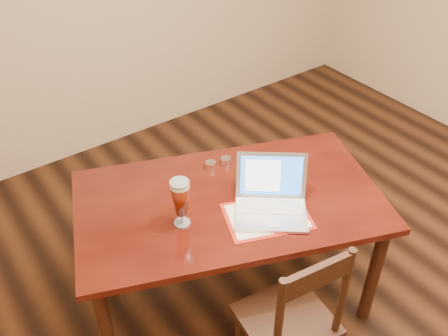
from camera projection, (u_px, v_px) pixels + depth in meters
ground at (354, 311)px, 2.97m from camera, size 5.00×5.00×0.00m
room_shell at (427, 25)px, 1.90m from camera, size 4.51×5.01×2.71m
dining_table at (230, 211)px, 2.68m from camera, size 1.82×1.42×1.02m
dining_chair at (291, 321)px, 2.37m from camera, size 0.47×0.45×0.98m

